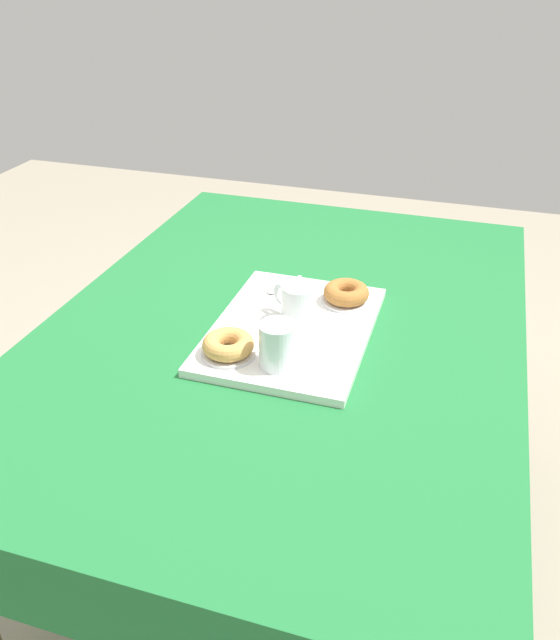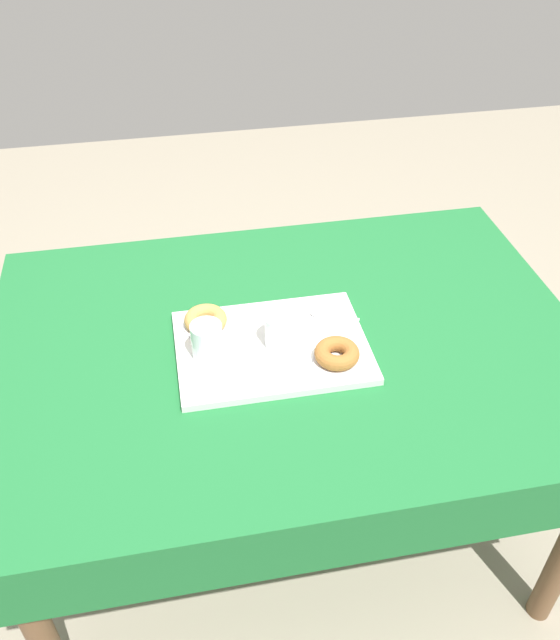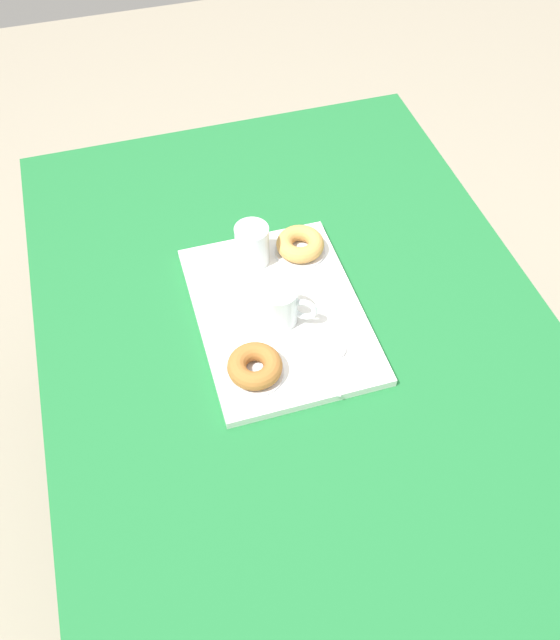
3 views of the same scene
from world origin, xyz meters
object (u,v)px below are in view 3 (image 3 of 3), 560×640
at_px(dining_table, 299,357).
at_px(sugar_donut_left, 255,366).
at_px(tea_mug_left, 280,306).
at_px(donut_plate_left, 255,373).
at_px(teaspoon_near, 340,355).
at_px(water_glass_near, 252,246).
at_px(donut_plate_right, 300,251).
at_px(sugar_donut_right, 300,244).
at_px(serving_tray, 279,313).

distance_m(dining_table, sugar_donut_left, 0.20).
distance_m(tea_mug_left, donut_plate_left, 0.15).
distance_m(dining_table, teaspoon_near, 0.16).
distance_m(dining_table, water_glass_near, 0.26).
height_order(donut_plate_right, sugar_donut_right, sugar_donut_right).
height_order(donut_plate_left, donut_plate_right, same).
bearing_deg(water_glass_near, serving_tray, 5.36).
distance_m(dining_table, serving_tray, 0.12).
bearing_deg(sugar_donut_left, donut_plate_left, 0.00).
distance_m(serving_tray, sugar_donut_left, 0.17).
xyz_separation_m(donut_plate_left, teaspoon_near, (0.01, 0.17, 0.00)).
distance_m(tea_mug_left, teaspoon_near, 0.16).
bearing_deg(donut_plate_right, sugar_donut_left, -32.17).
bearing_deg(teaspoon_near, dining_table, 48.67).
relative_size(donut_plate_right, sugar_donut_right, 1.06).
bearing_deg(donut_plate_right, water_glass_near, -93.16).
relative_size(serving_tray, teaspoon_near, 3.76).
bearing_deg(tea_mug_left, serving_tray, 167.88).
xyz_separation_m(serving_tray, donut_plate_right, (-0.15, 0.09, 0.01)).
bearing_deg(sugar_donut_left, serving_tray, 147.33).
bearing_deg(dining_table, teaspoon_near, 27.58).
relative_size(donut_plate_left, teaspoon_near, 0.91).
bearing_deg(sugar_donut_left, dining_table, 127.15).
distance_m(tea_mug_left, donut_plate_right, 0.20).
relative_size(water_glass_near, donut_plate_left, 0.84).
bearing_deg(teaspoon_near, sugar_donut_left, 108.40).
bearing_deg(serving_tray, sugar_donut_right, 148.29).
height_order(serving_tray, water_glass_near, water_glass_near).
distance_m(donut_plate_left, teaspoon_near, 0.17).
relative_size(dining_table, donut_plate_left, 13.22).
height_order(dining_table, serving_tray, serving_tray).
bearing_deg(donut_plate_left, dining_table, 127.15).
distance_m(serving_tray, sugar_donut_right, 0.18).
bearing_deg(teaspoon_near, water_glass_near, 38.84).
relative_size(sugar_donut_left, sugar_donut_right, 1.00).
bearing_deg(sugar_donut_right, donut_plate_left, -32.17).
bearing_deg(donut_plate_left, sugar_donut_left, 0.00).
bearing_deg(sugar_donut_right, serving_tray, -31.71).
distance_m(serving_tray, teaspoon_near, 0.17).
bearing_deg(tea_mug_left, donut_plate_right, 150.51).
height_order(donut_plate_left, sugar_donut_right, sugar_donut_right).
distance_m(serving_tray, donut_plate_left, 0.16).
bearing_deg(serving_tray, donut_plate_right, 148.29).
bearing_deg(dining_table, donut_plate_left, -52.85).
bearing_deg(sugar_donut_right, water_glass_near, -93.16).
bearing_deg(sugar_donut_right, tea_mug_left, -29.49).
distance_m(water_glass_near, teaspoon_near, 0.32).
height_order(donut_plate_left, teaspoon_near, teaspoon_near).
xyz_separation_m(dining_table, sugar_donut_left, (0.09, -0.12, 0.14)).
bearing_deg(donut_plate_right, dining_table, -17.39).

